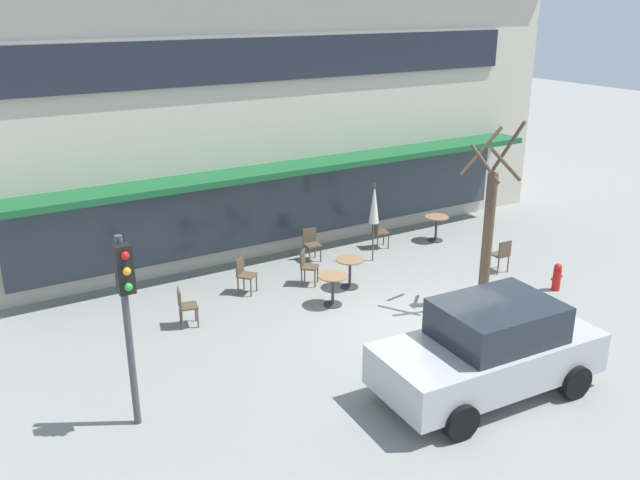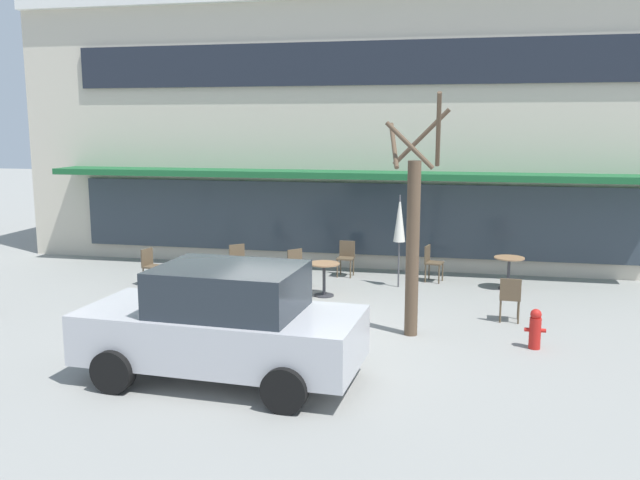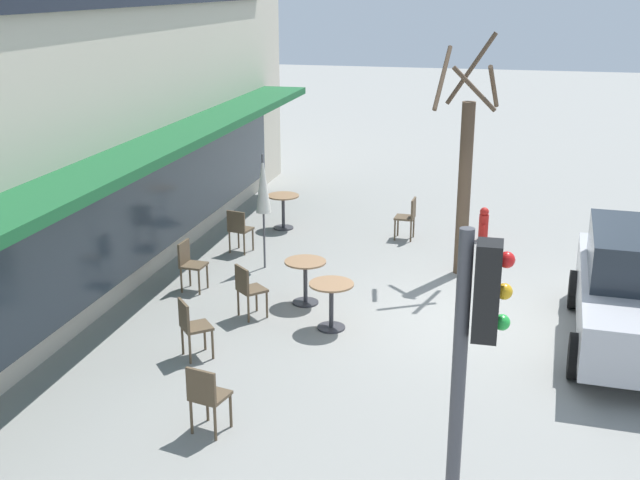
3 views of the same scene
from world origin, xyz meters
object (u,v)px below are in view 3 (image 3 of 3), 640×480
(cafe_table_streetside, at_px, (283,206))
(patio_umbrella_green_folded, at_px, (263,185))
(cafe_table_by_tree, at_px, (331,298))
(cafe_chair_5, at_px, (190,262))
(cafe_chair_1, at_px, (248,287))
(cafe_chair_4, at_px, (191,324))
(cafe_table_near_wall, at_px, (305,275))
(fire_hydrant, at_px, (484,224))
(street_tree, at_px, (465,174))
(traffic_light_pole, at_px, (472,360))
(cafe_chair_0, at_px, (239,228))
(cafe_chair_2, at_px, (408,215))
(cafe_chair_3, at_px, (207,394))

(cafe_table_streetside, bearing_deg, patio_umbrella_green_folded, -172.07)
(cafe_table_by_tree, relative_size, cafe_chair_5, 0.85)
(cafe_chair_1, xyz_separation_m, cafe_chair_4, (-1.58, 0.33, 0.00))
(cafe_table_near_wall, height_order, fire_hydrant, cafe_table_near_wall)
(patio_umbrella_green_folded, xyz_separation_m, fire_hydrant, (2.74, -3.98, -1.27))
(cafe_table_streetside, xyz_separation_m, cafe_table_by_tree, (-5.01, -2.21, 0.00))
(cafe_table_near_wall, height_order, street_tree, street_tree)
(street_tree, relative_size, traffic_light_pole, 1.29)
(cafe_table_by_tree, distance_m, cafe_chair_4, 2.27)
(cafe_chair_5, bearing_deg, cafe_chair_1, -124.15)
(cafe_table_by_tree, bearing_deg, cafe_chair_5, 69.48)
(cafe_table_by_tree, relative_size, cafe_chair_0, 0.85)
(cafe_table_streetside, height_order, traffic_light_pole, traffic_light_pole)
(cafe_chair_1, xyz_separation_m, cafe_chair_2, (4.77, -1.96, 0.00))
(cafe_table_streetside, xyz_separation_m, fire_hydrant, (0.20, -4.33, -0.16))
(cafe_table_near_wall, xyz_separation_m, cafe_table_streetside, (4.10, 1.56, 0.00))
(cafe_table_near_wall, height_order, cafe_chair_5, cafe_chair_5)
(patio_umbrella_green_folded, height_order, cafe_chair_3, patio_umbrella_green_folded)
(cafe_table_streetside, height_order, street_tree, street_tree)
(cafe_chair_3, bearing_deg, fire_hydrant, -18.64)
(cafe_table_near_wall, relative_size, cafe_chair_4, 0.85)
(cafe_table_by_tree, distance_m, cafe_chair_2, 4.91)
(cafe_chair_0, xyz_separation_m, traffic_light_pole, (-8.54, -4.96, 1.77))
(cafe_chair_4, distance_m, fire_hydrant, 7.71)
(cafe_chair_4, distance_m, cafe_chair_5, 2.73)
(cafe_table_by_tree, height_order, cafe_chair_1, cafe_chair_1)
(cafe_chair_4, xyz_separation_m, traffic_light_pole, (-3.88, -4.08, 1.77))
(cafe_chair_3, bearing_deg, patio_umbrella_green_folded, 10.58)
(cafe_chair_4, bearing_deg, cafe_table_by_tree, -49.45)
(street_tree, bearing_deg, cafe_chair_2, 33.83)
(cafe_chair_3, height_order, cafe_chair_4, same)
(cafe_table_by_tree, xyz_separation_m, traffic_light_pole, (-5.35, -2.35, 1.78))
(cafe_table_near_wall, xyz_separation_m, traffic_light_pole, (-6.26, -3.01, 1.78))
(patio_umbrella_green_folded, bearing_deg, cafe_chair_3, -169.42)
(cafe_table_streetside, height_order, cafe_chair_2, cafe_chair_2)
(cafe_table_streetside, distance_m, cafe_chair_3, 8.49)
(cafe_table_by_tree, height_order, street_tree, street_tree)
(patio_umbrella_green_folded, bearing_deg, cafe_chair_0, 46.15)
(cafe_chair_1, bearing_deg, cafe_chair_0, 21.45)
(patio_umbrella_green_folded, height_order, fire_hydrant, patio_umbrella_green_folded)
(cafe_chair_2, xyz_separation_m, cafe_chair_3, (-8.23, 1.33, 0.00))
(cafe_chair_4, xyz_separation_m, fire_hydrant, (6.68, -3.84, -0.17))
(cafe_table_near_wall, height_order, patio_umbrella_green_folded, patio_umbrella_green_folded)
(cafe_chair_3, xyz_separation_m, cafe_chair_5, (4.39, 2.01, 0.00))
(street_tree, distance_m, traffic_light_pole, 8.44)
(cafe_table_near_wall, height_order, traffic_light_pole, traffic_light_pole)
(patio_umbrella_green_folded, relative_size, cafe_chair_2, 2.47)
(cafe_chair_3, distance_m, cafe_chair_4, 2.11)
(cafe_chair_3, xyz_separation_m, cafe_chair_4, (1.88, 0.96, 0.00))
(cafe_chair_1, bearing_deg, fire_hydrant, -34.55)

